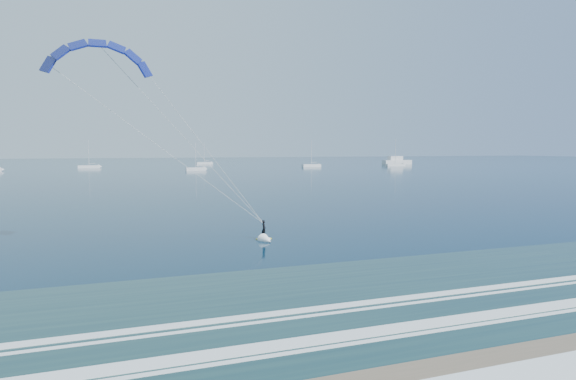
# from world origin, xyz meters

# --- Properties ---
(ground) EXTENTS (900.00, 900.00, 0.00)m
(ground) POSITION_xyz_m (0.00, 0.00, 0.00)
(ground) COLOR #072B40
(ground) RESTS_ON ground
(kitesurfer_rig) EXTENTS (20.27, 7.32, 17.37)m
(kitesurfer_rig) POSITION_xyz_m (-6.81, 27.51, 8.86)
(kitesurfer_rig) COLOR yellow
(kitesurfer_rig) RESTS_ON ground
(motor_yacht) EXTENTS (15.60, 4.16, 6.37)m
(motor_yacht) POSITION_xyz_m (133.22, 215.33, 1.70)
(motor_yacht) COLOR silver
(motor_yacht) RESTS_ON ground
(sailboat_2) EXTENTS (8.79, 2.40, 11.85)m
(sailboat_2) POSITION_xyz_m (-16.16, 218.28, 0.68)
(sailboat_2) COLOR silver
(sailboat_2) RESTS_ON ground
(sailboat_3) EXTENTS (7.34, 2.40, 10.37)m
(sailboat_3) POSITION_xyz_m (21.63, 178.03, 0.67)
(sailboat_3) COLOR silver
(sailboat_3) RESTS_ON ground
(sailboat_4) EXTENTS (8.23, 2.40, 11.25)m
(sailboat_4) POSITION_xyz_m (39.90, 252.14, 0.68)
(sailboat_4) COLOR silver
(sailboat_4) RESTS_ON ground
(sailboat_5) EXTENTS (8.62, 2.40, 11.78)m
(sailboat_5) POSITION_xyz_m (77.97, 199.04, 0.68)
(sailboat_5) COLOR silver
(sailboat_5) RESTS_ON ground
(sailboat_6) EXTENTS (9.59, 2.40, 12.87)m
(sailboat_6) POSITION_xyz_m (117.50, 191.81, 0.69)
(sailboat_6) COLOR silver
(sailboat_6) RESTS_ON ground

